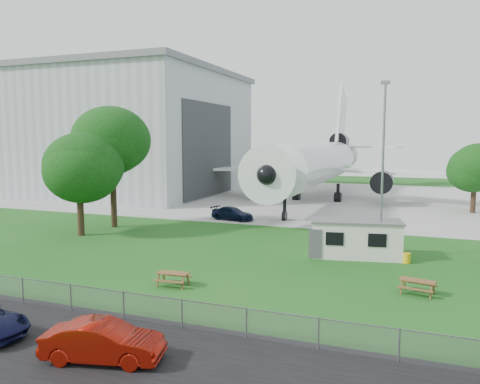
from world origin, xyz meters
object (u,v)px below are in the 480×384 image
(hangar, at_px, (98,132))
(picnic_east, at_px, (417,294))
(airliner, at_px, (319,161))
(picnic_west, at_px, (173,286))
(site_cabin, at_px, (356,238))
(car_centre_sedan, at_px, (103,342))

(hangar, height_order, picnic_east, hangar)
(airliner, height_order, picnic_west, airliner)
(airliner, distance_m, site_cabin, 31.34)
(site_cabin, relative_size, picnic_east, 3.86)
(picnic_east, distance_m, car_centre_sedan, 16.46)
(hangar, relative_size, car_centre_sedan, 9.59)
(site_cabin, relative_size, car_centre_sedan, 1.55)
(picnic_east, bearing_deg, car_centre_sedan, -119.65)
(airliner, height_order, site_cabin, airliner)
(picnic_east, bearing_deg, picnic_west, -153.36)
(hangar, height_order, site_cabin, hangar)
(car_centre_sedan, bearing_deg, airliner, -11.43)
(airliner, height_order, picnic_east, airliner)
(hangar, relative_size, site_cabin, 6.19)
(car_centre_sedan, bearing_deg, picnic_west, -0.95)
(picnic_east, bearing_deg, hangar, 154.85)
(site_cabin, height_order, car_centre_sedan, site_cabin)
(site_cabin, distance_m, picnic_west, 13.67)
(site_cabin, distance_m, picnic_east, 8.17)
(airliner, relative_size, picnic_east, 26.52)
(airliner, xyz_separation_m, car_centre_sedan, (1.70, -49.11, -4.53))
(hangar, relative_size, airliner, 0.90)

